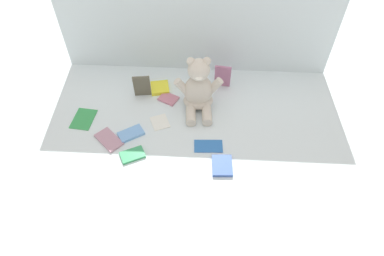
% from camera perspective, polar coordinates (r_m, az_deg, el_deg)
% --- Properties ---
extents(ground_plane, '(3.20, 3.20, 0.00)m').
position_cam_1_polar(ground_plane, '(1.68, -0.07, 0.35)').
color(ground_plane, silver).
extents(backdrop_drape, '(1.43, 0.03, 0.60)m').
position_cam_1_polar(backdrop_drape, '(1.83, 0.74, 17.35)').
color(backdrop_drape, silver).
rests_on(backdrop_drape, ground_plane).
extents(teddy_bear, '(0.24, 0.22, 0.29)m').
position_cam_1_polar(teddy_bear, '(1.70, 1.06, 6.25)').
color(teddy_bear, beige).
rests_on(teddy_bear, ground_plane).
extents(book_case_0, '(0.09, 0.11, 0.02)m').
position_cam_1_polar(book_case_0, '(1.53, 4.97, -6.17)').
color(book_case_0, '#3758A5').
rests_on(book_case_0, ground_plane).
extents(book_case_1, '(0.13, 0.08, 0.01)m').
position_cam_1_polar(book_case_1, '(1.60, 2.71, -2.94)').
color(book_case_1, '#2A66B5').
rests_on(book_case_1, ground_plane).
extents(book_case_2, '(0.11, 0.15, 0.01)m').
position_cam_1_polar(book_case_2, '(1.79, -17.38, 1.47)').
color(book_case_2, green).
rests_on(book_case_2, ground_plane).
extents(book_case_3, '(0.11, 0.12, 0.01)m').
position_cam_1_polar(book_case_3, '(1.70, -5.28, 1.00)').
color(book_case_3, white).
rests_on(book_case_3, ground_plane).
extents(book_case_4, '(0.11, 0.11, 0.02)m').
position_cam_1_polar(book_case_4, '(1.87, -5.29, 6.59)').
color(book_case_4, yellow).
rests_on(book_case_4, ground_plane).
extents(book_case_5, '(0.12, 0.11, 0.01)m').
position_cam_1_polar(book_case_5, '(1.59, -9.74, -4.35)').
color(book_case_5, '#35995F').
rests_on(book_case_5, ground_plane).
extents(book_case_6, '(0.11, 0.10, 0.01)m').
position_cam_1_polar(book_case_6, '(1.81, -3.88, 4.84)').
color(book_case_6, '#BA6F83').
rests_on(book_case_6, ground_plane).
extents(book_case_7, '(0.09, 0.03, 0.14)m').
position_cam_1_polar(book_case_7, '(1.84, 5.05, 8.46)').
color(book_case_7, '#A96588').
rests_on(book_case_7, ground_plane).
extents(book_case_8, '(0.13, 0.12, 0.01)m').
position_cam_1_polar(book_case_8, '(1.67, -9.98, -0.91)').
color(book_case_8, '#70A7E6').
rests_on(book_case_8, ground_plane).
extents(book_case_9, '(0.09, 0.03, 0.13)m').
position_cam_1_polar(book_case_9, '(1.80, -8.22, 6.84)').
color(book_case_9, brown).
rests_on(book_case_9, ground_plane).
extents(book_case_10, '(0.15, 0.15, 0.01)m').
position_cam_1_polar(book_case_10, '(1.66, -13.48, -1.88)').
color(book_case_10, '#AE8094').
rests_on(book_case_10, ground_plane).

